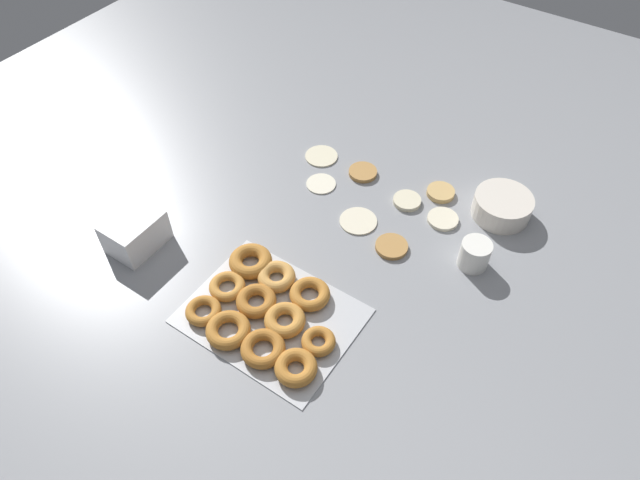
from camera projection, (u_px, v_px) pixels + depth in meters
name	position (u px, v px, depth m)	size (l,w,h in m)	color
ground_plane	(338.00, 220.00, 1.61)	(3.00, 3.00, 0.00)	gray
pancake_0	(443.00, 219.00, 1.61)	(0.09, 0.09, 0.01)	beige
pancake_1	(321.00, 156.00, 1.79)	(0.10, 0.10, 0.01)	beige
pancake_2	(321.00, 183.00, 1.71)	(0.09, 0.09, 0.01)	silver
pancake_3	(392.00, 247.00, 1.54)	(0.09, 0.09, 0.01)	#B27F42
pancake_4	(407.00, 201.00, 1.65)	(0.08, 0.08, 0.01)	beige
pancake_5	(363.00, 172.00, 1.73)	(0.09, 0.09, 0.01)	#B27F42
pancake_6	(358.00, 220.00, 1.61)	(0.11, 0.11, 0.01)	beige
pancake_7	(441.00, 192.00, 1.68)	(0.08, 0.08, 0.02)	tan
donut_tray	(266.00, 310.00, 1.39)	(0.41, 0.32, 0.04)	silver
batter_bowl	(502.00, 206.00, 1.60)	(0.16, 0.16, 0.07)	silver
container_stack	(135.00, 232.00, 1.52)	(0.11, 0.15, 0.10)	white
paper_cup	(474.00, 254.00, 1.48)	(0.08, 0.08, 0.08)	white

